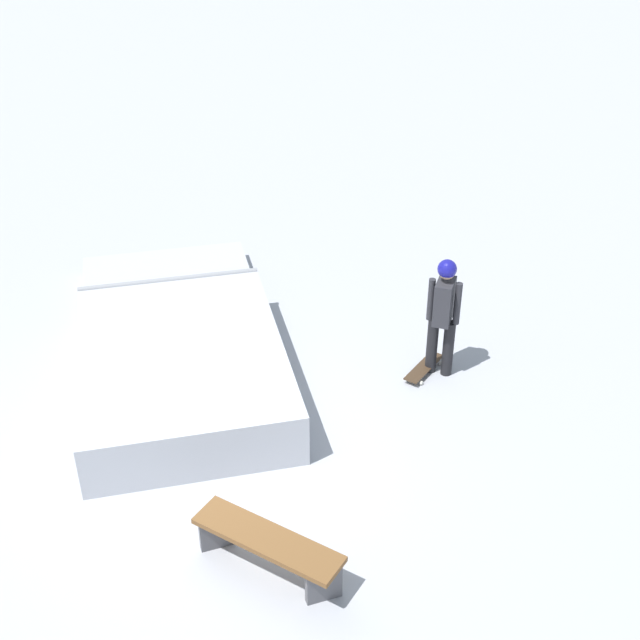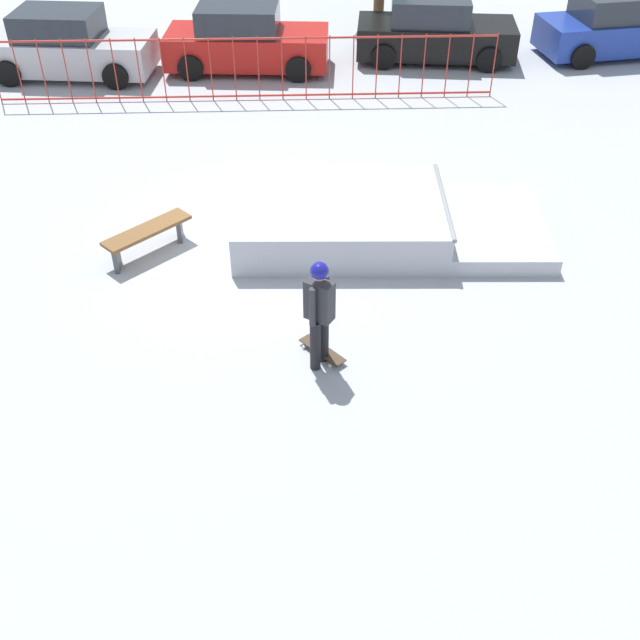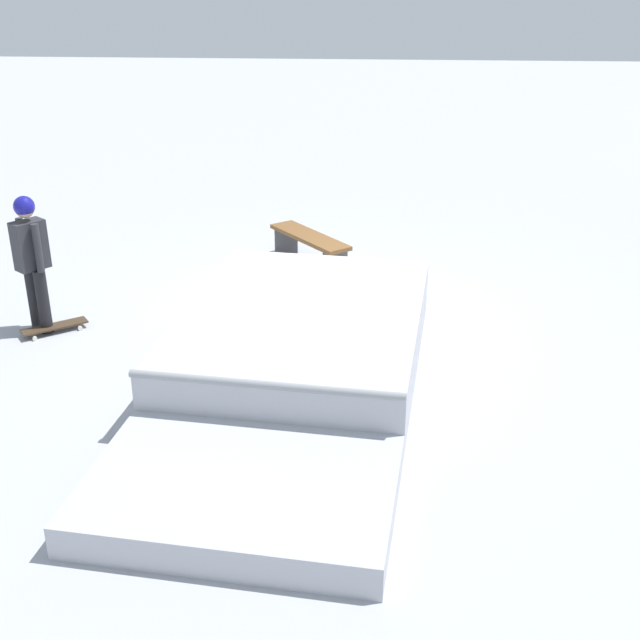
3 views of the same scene
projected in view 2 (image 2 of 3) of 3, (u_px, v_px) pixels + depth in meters
The scene contains 10 objects.
ground_plane at pixel (261, 240), 13.54m from camera, with size 60.00×60.00×0.00m, color #A8AAB2.
skate_ramp at pixel (367, 220), 13.47m from camera, with size 5.65×3.16×0.74m.
skater at pixel (319, 307), 10.36m from camera, with size 0.44×0.41×1.73m.
skateboard at pixel (322, 350), 11.09m from camera, with size 0.64×0.76×0.09m.
perimeter_fence at pixel (246, 68), 17.97m from camera, with size 11.68×0.86×1.50m.
park_bench at pixel (148, 235), 13.01m from camera, with size 1.49×1.32×0.48m.
parked_car_silver at pixel (68, 46), 19.28m from camera, with size 4.34×2.48×1.60m.
parked_car_red at pixel (245, 41), 19.61m from camera, with size 4.30×2.39×1.60m.
parked_car_black at pixel (434, 31), 20.17m from camera, with size 4.34×2.50×1.60m.
parked_car_blue at pixel (617, 27), 20.45m from camera, with size 4.22×2.18×1.60m.
Camera 2 is at (-0.21, -11.54, 7.30)m, focal length 43.19 mm.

